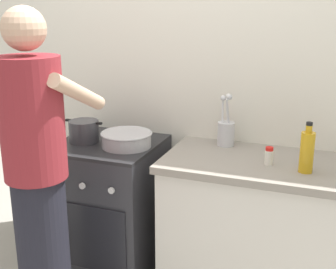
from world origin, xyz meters
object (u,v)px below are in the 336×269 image
spice_bottle (269,156)px  pot (84,131)px  stove_range (110,210)px  oil_bottle (307,151)px  utensil_crock (226,131)px  mixing_bowl (126,139)px  person (38,184)px

spice_bottle → pot: bearing=179.5°
stove_range → oil_bottle: (1.15, -0.09, 0.56)m
utensil_crock → stove_range: bearing=-163.6°
mixing_bowl → oil_bottle: bearing=-3.5°
pot → spice_bottle: size_ratio=2.59×
stove_range → oil_bottle: bearing=-4.4°
oil_bottle → utensil_crock: bearing=148.7°
stove_range → utensil_crock: bearing=16.4°
stove_range → utensil_crock: utensil_crock is taller
pot → spice_bottle: bearing=-0.5°
spice_bottle → mixing_bowl: bearing=178.9°
utensil_crock → spice_bottle: (0.29, -0.24, -0.04)m
mixing_bowl → utensil_crock: size_ratio=0.97×
utensil_crock → oil_bottle: 0.56m
mixing_bowl → utensil_crock: (0.54, 0.23, 0.04)m
stove_range → pot: size_ratio=3.65×
pot → person: size_ratio=0.14×
stove_range → utensil_crock: (0.68, 0.20, 0.54)m
utensil_crock → oil_bottle: bearing=-31.3°
spice_bottle → oil_bottle: size_ratio=0.37×
mixing_bowl → person: size_ratio=0.18×
oil_bottle → person: size_ratio=0.15×
spice_bottle → person: person is taller
pot → spice_bottle: (1.11, -0.01, -0.02)m
person → spice_bottle: bearing=29.1°
pot → oil_bottle: oil_bottle is taller
pot → person: person is taller
stove_range → utensil_crock: 0.89m
mixing_bowl → person: bearing=-108.4°
pot → person: bearing=-81.6°
mixing_bowl → spice_bottle: 0.83m
mixing_bowl → oil_bottle: oil_bottle is taller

